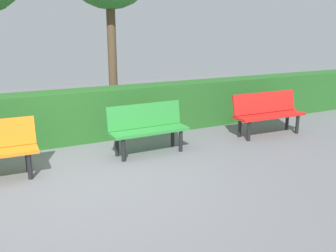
# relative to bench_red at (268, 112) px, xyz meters

# --- Properties ---
(ground_plane) EXTENTS (18.21, 18.21, 0.00)m
(ground_plane) POSITION_rel_bench_red_xyz_m (3.94, 0.63, -0.48)
(ground_plane) COLOR slate
(bench_red) EXTENTS (1.54, 0.51, 0.86)m
(bench_red) POSITION_rel_bench_red_xyz_m (0.00, 0.00, 0.00)
(bench_red) COLOR red
(bench_red) RESTS_ON ground_plane
(bench_green) EXTENTS (1.40, 0.48, 0.86)m
(bench_green) POSITION_rel_bench_red_xyz_m (2.66, -0.04, -0.00)
(bench_green) COLOR #2D8C38
(bench_green) RESTS_ON ground_plane
(hedge_row) EXTENTS (14.21, 0.61, 0.99)m
(hedge_row) POSITION_rel_bench_red_xyz_m (2.72, -1.31, 0.01)
(hedge_row) COLOR #266023
(hedge_row) RESTS_ON ground_plane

